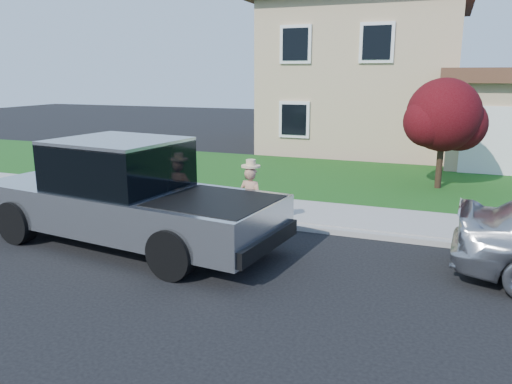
% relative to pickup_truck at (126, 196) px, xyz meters
% --- Properties ---
extents(ground, '(80.00, 80.00, 0.00)m').
position_rel_pickup_truck_xyz_m(ground, '(2.26, -0.73, -1.01)').
color(ground, black).
rests_on(ground, ground).
extents(curb, '(40.00, 0.20, 0.12)m').
position_rel_pickup_truck_xyz_m(curb, '(3.26, 2.17, -0.95)').
color(curb, gray).
rests_on(curb, ground).
extents(sidewalk, '(40.00, 2.00, 0.15)m').
position_rel_pickup_truck_xyz_m(sidewalk, '(3.26, 3.27, -0.94)').
color(sidewalk, gray).
rests_on(sidewalk, ground).
extents(lawn, '(40.00, 7.00, 0.10)m').
position_rel_pickup_truck_xyz_m(lawn, '(3.26, 7.77, -0.96)').
color(lawn, '#164413').
rests_on(lawn, ground).
extents(house, '(14.00, 11.30, 6.85)m').
position_rel_pickup_truck_xyz_m(house, '(3.58, 15.66, 2.15)').
color(house, tan).
rests_on(house, ground).
extents(pickup_truck, '(6.84, 3.05, 2.18)m').
position_rel_pickup_truck_xyz_m(pickup_truck, '(0.00, 0.00, 0.00)').
color(pickup_truck, black).
rests_on(pickup_truck, ground).
extents(woman, '(0.61, 0.46, 1.68)m').
position_rel_pickup_truck_xyz_m(woman, '(2.19, 1.43, -0.22)').
color(woman, tan).
rests_on(woman, ground).
extents(ornamental_tree, '(2.37, 2.14, 3.25)m').
position_rel_pickup_truck_xyz_m(ornamental_tree, '(5.92, 7.39, 1.16)').
color(ornamental_tree, black).
rests_on(ornamental_tree, lawn).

